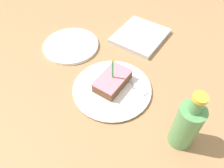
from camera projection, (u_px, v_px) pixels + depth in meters
ground_plane at (119, 94)px, 0.82m from camera, size 2.40×2.40×0.04m
plate at (112, 89)px, 0.80m from camera, size 0.29×0.29×0.01m
cake_slice at (113, 81)px, 0.79m from camera, size 0.09×0.14×0.13m
fork at (132, 82)px, 0.81m from camera, size 0.17×0.08×0.00m
bottle at (187, 125)px, 0.61m from camera, size 0.07×0.07×0.22m
side_plate at (71, 45)px, 0.96m from camera, size 0.24×0.24×0.01m
marble_board at (140, 36)px, 1.00m from camera, size 0.20×0.23×0.02m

